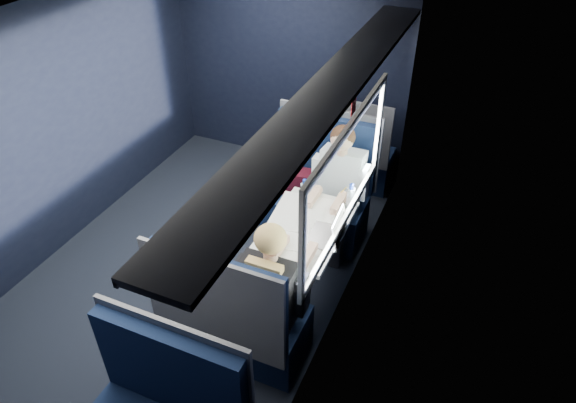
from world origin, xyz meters
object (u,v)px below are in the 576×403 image
at_px(seat_bay_near, 317,196).
at_px(cup, 353,201).
at_px(table, 303,233).
at_px(woman, 275,286).
at_px(seat_bay_far, 236,320).
at_px(bottle_small, 351,198).
at_px(man, 338,186).
at_px(seat_row_front, 347,153).
at_px(laptop, 332,232).

height_order(seat_bay_near, cup, seat_bay_near).
bearing_deg(table, woman, -84.55).
xyz_separation_m(table, seat_bay_far, (-0.18, -0.87, -0.25)).
distance_m(table, woman, 0.71).
xyz_separation_m(table, cup, (0.30, 0.44, 0.12)).
bearing_deg(seat_bay_far, bottle_small, 69.88).
relative_size(man, bottle_small, 5.40).
distance_m(table, cup, 0.54).
relative_size(seat_row_front, man, 0.88).
distance_m(seat_row_front, woman, 2.54).
bearing_deg(seat_row_front, seat_bay_far, -90.00).
bearing_deg(laptop, table, 166.92).
bearing_deg(cup, table, -124.07).
bearing_deg(seat_bay_far, seat_row_front, 90.00).
xyz_separation_m(bottle_small, cup, (0.02, 0.05, -0.07)).
relative_size(seat_bay_near, seat_bay_far, 1.00).
distance_m(seat_bay_near, laptop, 1.11).
bearing_deg(seat_row_front, cup, -70.51).
bearing_deg(bottle_small, laptop, -90.90).
bearing_deg(cup, laptop, -92.61).
bearing_deg(seat_row_front, bottle_small, -71.70).
distance_m(man, woman, 1.41).
bearing_deg(seat_row_front, table, -84.20).
distance_m(seat_bay_far, bottle_small, 1.42).
distance_m(woman, laptop, 0.68).
bearing_deg(woman, bottle_small, 78.98).
distance_m(seat_bay_far, man, 1.62).
bearing_deg(seat_bay_far, table, 78.22).
relative_size(seat_row_front, bottle_small, 4.74).
bearing_deg(bottle_small, table, -125.68).
xyz_separation_m(table, man, (0.07, 0.70, 0.06)).
bearing_deg(cup, man, 131.64).
bearing_deg(seat_bay_far, cup, 69.95).
relative_size(seat_bay_near, woman, 0.95).
bearing_deg(seat_bay_near, seat_row_front, 89.36).
relative_size(seat_bay_near, bottle_small, 5.14).
xyz_separation_m(table, seat_row_front, (-0.18, 1.80, -0.25)).
distance_m(table, seat_bay_near, 0.92).
relative_size(seat_bay_far, bottle_small, 5.14).
bearing_deg(cup, woman, -101.33).
height_order(seat_bay_near, bottle_small, seat_bay_near).
relative_size(table, bottle_small, 4.08).
relative_size(seat_bay_far, laptop, 3.61).
distance_m(seat_row_front, man, 1.17).
relative_size(table, seat_bay_far, 0.79).
distance_m(seat_bay_near, man, 0.43).
xyz_separation_m(seat_row_front, cup, (0.48, -1.36, 0.37)).
relative_size(woman, bottle_small, 5.40).
xyz_separation_m(laptop, bottle_small, (0.01, 0.46, 0.04)).
height_order(man, woman, same).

